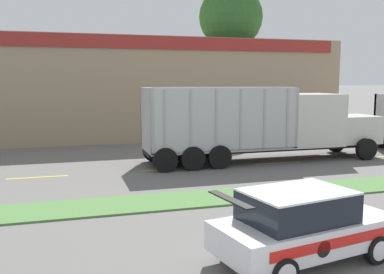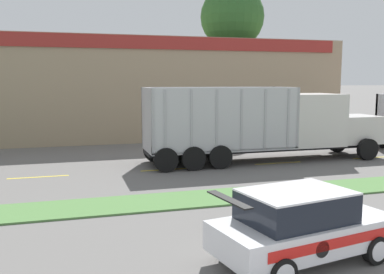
{
  "view_description": "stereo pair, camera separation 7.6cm",
  "coord_description": "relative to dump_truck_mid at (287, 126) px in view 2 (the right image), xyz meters",
  "views": [
    {
      "loc": [
        -3.07,
        -3.56,
        3.91
      ],
      "look_at": [
        0.75,
        9.44,
        2.12
      ],
      "focal_mm": 40.0,
      "sensor_mm": 36.0,
      "label": 1
    },
    {
      "loc": [
        -3.0,
        -3.58,
        3.91
      ],
      "look_at": [
        0.75,
        9.44,
        2.12
      ],
      "focal_mm": 40.0,
      "sensor_mm": 36.0,
      "label": 2
    }
  ],
  "objects": [
    {
      "name": "store_building_backdrop",
      "position": [
        -8.88,
        13.46,
        1.67
      ],
      "size": [
        34.23,
        12.1,
        6.68
      ],
      "color": "#9E896B",
      "rests_on": "ground_plane"
    },
    {
      "name": "centre_line_4",
      "position": [
        -6.24,
        -0.77,
        -1.67
      ],
      "size": [
        2.4,
        0.14,
        0.01
      ],
      "primitive_type": "cube",
      "color": "yellow",
      "rests_on": "ground_plane"
    },
    {
      "name": "traffic_cone",
      "position": [
        -4.34,
        -9.11,
        -1.34
      ],
      "size": [
        0.49,
        0.49,
        0.68
      ],
      "color": "black",
      "rests_on": "ground_plane"
    },
    {
      "name": "rally_car",
      "position": [
        -5.59,
        -10.99,
        -0.86
      ],
      "size": [
        4.3,
        2.47,
        1.63
      ],
      "color": "white",
      "rests_on": "ground_plane"
    },
    {
      "name": "centre_line_3",
      "position": [
        -11.64,
        -0.77,
        -1.67
      ],
      "size": [
        2.4,
        0.14,
        0.01
      ],
      "primitive_type": "cube",
      "color": "yellow",
      "rests_on": "ground_plane"
    },
    {
      "name": "centre_line_5",
      "position": [
        -0.84,
        -0.77,
        -1.67
      ],
      "size": [
        2.4,
        0.14,
        0.01
      ],
      "primitive_type": "cube",
      "color": "yellow",
      "rests_on": "ground_plane"
    },
    {
      "name": "centre_line_6",
      "position": [
        4.56,
        -0.77,
        -1.67
      ],
      "size": [
        2.4,
        0.14,
        0.01
      ],
      "primitive_type": "cube",
      "color": "yellow",
      "rests_on": "ground_plane"
    },
    {
      "name": "dump_truck_mid",
      "position": [
        0.0,
        0.0,
        0.0
      ],
      "size": [
        12.06,
        2.81,
        3.6
      ],
      "color": "black",
      "rests_on": "ground_plane"
    },
    {
      "name": "tree_behind_centre",
      "position": [
        1.65,
        11.81,
        7.35
      ],
      "size": [
        4.76,
        4.76,
        12.19
      ],
      "color": "brown",
      "rests_on": "ground_plane"
    },
    {
      "name": "grass_verge",
      "position": [
        -7.33,
        -5.75,
        -1.64
      ],
      "size": [
        120.0,
        1.96,
        0.06
      ],
      "primitive_type": "cube",
      "color": "#517F42",
      "rests_on": "ground_plane"
    }
  ]
}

